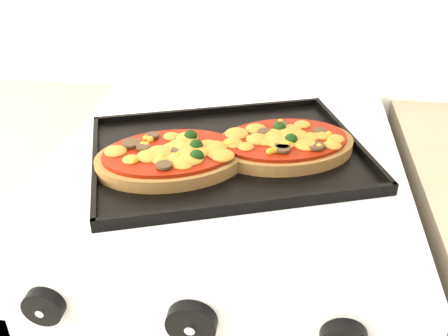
# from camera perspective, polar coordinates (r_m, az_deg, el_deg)

# --- Properties ---
(stove) EXTENTS (0.60, 0.60, 0.91)m
(stove) POSITION_cam_1_polar(r_m,az_deg,el_deg) (1.16, 0.27, -18.19)
(stove) COLOR white
(stove) RESTS_ON floor
(control_panel) EXTENTS (0.60, 0.02, 0.09)m
(control_panel) POSITION_cam_1_polar(r_m,az_deg,el_deg) (0.66, -3.49, -15.95)
(control_panel) COLOR white
(control_panel) RESTS_ON stove
(knob_left) EXTENTS (0.05, 0.02, 0.05)m
(knob_left) POSITION_cam_1_polar(r_m,az_deg,el_deg) (0.70, -19.89, -14.66)
(knob_left) COLOR black
(knob_left) RESTS_ON control_panel
(knob_center) EXTENTS (0.06, 0.02, 0.06)m
(knob_center) POSITION_cam_1_polar(r_m,az_deg,el_deg) (0.64, -3.73, -17.25)
(knob_center) COLOR black
(knob_center) RESTS_ON control_panel
(baking_tray) EXTENTS (0.53, 0.46, 0.02)m
(baking_tray) POSITION_cam_1_polar(r_m,az_deg,el_deg) (0.84, 0.47, 1.86)
(baking_tray) COLOR black
(baking_tray) RESTS_ON stove
(pizza_left) EXTENTS (0.28, 0.24, 0.04)m
(pizza_left) POSITION_cam_1_polar(r_m,az_deg,el_deg) (0.81, -6.10, 1.42)
(pizza_left) COLOR brown
(pizza_left) RESTS_ON baking_tray
(pizza_right) EXTENTS (0.28, 0.23, 0.04)m
(pizza_right) POSITION_cam_1_polar(r_m,az_deg,el_deg) (0.85, 6.87, 2.90)
(pizza_right) COLOR brown
(pizza_right) RESTS_ON baking_tray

